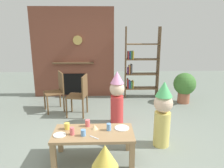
{
  "coord_description": "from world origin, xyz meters",
  "views": [
    {
      "loc": [
        0.02,
        -3.36,
        1.88
      ],
      "look_at": [
        0.15,
        0.4,
        0.9
      ],
      "focal_mm": 34.91,
      "sensor_mm": 36.0,
      "label": 1
    }
  ],
  "objects_px": {
    "paper_plate_front": "(122,128)",
    "dining_chair_left": "(57,89)",
    "paper_cup_far_left": "(83,133)",
    "paper_cup_far_right": "(72,131)",
    "dining_chair_middle": "(81,93)",
    "potted_plant_tall": "(184,85)",
    "paper_cup_near_left": "(88,123)",
    "paper_plate_rear": "(60,135)",
    "coffee_table": "(94,137)",
    "child_by_the_chairs": "(117,96)",
    "paper_cup_near_right": "(109,127)",
    "paper_cup_center": "(67,126)",
    "child_in_pink": "(163,113)",
    "birthday_cake_slice": "(95,127)",
    "bookshelf": "(139,66)"
  },
  "relations": [
    {
      "from": "paper_plate_front",
      "to": "dining_chair_left",
      "type": "xyz_separation_m",
      "value": [
        -1.33,
        1.9,
        0.07
      ]
    },
    {
      "from": "paper_cup_far_left",
      "to": "paper_cup_far_right",
      "type": "height_order",
      "value": "paper_cup_far_right"
    },
    {
      "from": "dining_chair_middle",
      "to": "potted_plant_tall",
      "type": "xyz_separation_m",
      "value": [
        2.53,
        0.74,
        -0.06
      ]
    },
    {
      "from": "paper_cup_near_left",
      "to": "paper_plate_rear",
      "type": "relative_size",
      "value": 0.57
    },
    {
      "from": "dining_chair_middle",
      "to": "potted_plant_tall",
      "type": "bearing_deg",
      "value": -154.34
    },
    {
      "from": "coffee_table",
      "to": "paper_plate_rear",
      "type": "xyz_separation_m",
      "value": [
        -0.46,
        -0.08,
        0.08
      ]
    },
    {
      "from": "coffee_table",
      "to": "child_by_the_chairs",
      "type": "distance_m",
      "value": 1.33
    },
    {
      "from": "paper_cup_near_right",
      "to": "paper_cup_center",
      "type": "relative_size",
      "value": 1.08
    },
    {
      "from": "child_in_pink",
      "to": "paper_cup_far_left",
      "type": "bearing_deg",
      "value": 2.35
    },
    {
      "from": "coffee_table",
      "to": "paper_cup_far_left",
      "type": "distance_m",
      "value": 0.2
    },
    {
      "from": "birthday_cake_slice",
      "to": "child_in_pink",
      "type": "height_order",
      "value": "child_in_pink"
    },
    {
      "from": "dining_chair_left",
      "to": "dining_chair_middle",
      "type": "relative_size",
      "value": 1.0
    },
    {
      "from": "paper_cup_far_right",
      "to": "birthday_cake_slice",
      "type": "bearing_deg",
      "value": 27.8
    },
    {
      "from": "paper_plate_front",
      "to": "potted_plant_tall",
      "type": "relative_size",
      "value": 0.28
    },
    {
      "from": "bookshelf",
      "to": "potted_plant_tall",
      "type": "distance_m",
      "value": 1.28
    },
    {
      "from": "paper_plate_front",
      "to": "paper_cup_near_left",
      "type": "bearing_deg",
      "value": 170.09
    },
    {
      "from": "paper_cup_center",
      "to": "bookshelf",
      "type": "bearing_deg",
      "value": 62.42
    },
    {
      "from": "paper_cup_center",
      "to": "potted_plant_tall",
      "type": "xyz_separation_m",
      "value": [
        2.57,
        2.3,
        -0.03
      ]
    },
    {
      "from": "bookshelf",
      "to": "child_by_the_chairs",
      "type": "bearing_deg",
      "value": -112.04
    },
    {
      "from": "child_by_the_chairs",
      "to": "paper_cup_center",
      "type": "bearing_deg",
      "value": -16.79
    },
    {
      "from": "paper_cup_near_left",
      "to": "paper_cup_center",
      "type": "height_order",
      "value": "paper_cup_near_left"
    },
    {
      "from": "paper_plate_front",
      "to": "potted_plant_tall",
      "type": "height_order",
      "value": "potted_plant_tall"
    },
    {
      "from": "child_by_the_chairs",
      "to": "dining_chair_left",
      "type": "xyz_separation_m",
      "value": [
        -1.33,
        0.75,
        -0.05
      ]
    },
    {
      "from": "paper_cup_far_left",
      "to": "birthday_cake_slice",
      "type": "distance_m",
      "value": 0.25
    },
    {
      "from": "paper_cup_center",
      "to": "birthday_cake_slice",
      "type": "height_order",
      "value": "paper_cup_center"
    },
    {
      "from": "paper_cup_near_left",
      "to": "paper_cup_center",
      "type": "distance_m",
      "value": 0.31
    },
    {
      "from": "coffee_table",
      "to": "paper_cup_far_left",
      "type": "relative_size",
      "value": 12.63
    },
    {
      "from": "paper_cup_center",
      "to": "dining_chair_left",
      "type": "xyz_separation_m",
      "value": [
        -0.53,
        1.89,
        0.03
      ]
    },
    {
      "from": "child_by_the_chairs",
      "to": "dining_chair_middle",
      "type": "bearing_deg",
      "value": -100.6
    },
    {
      "from": "child_in_pink",
      "to": "child_by_the_chairs",
      "type": "xyz_separation_m",
      "value": [
        -0.68,
        0.89,
        -0.01
      ]
    },
    {
      "from": "coffee_table",
      "to": "bookshelf",
      "type": "bearing_deg",
      "value": 69.65
    },
    {
      "from": "child_in_pink",
      "to": "birthday_cake_slice",
      "type": "bearing_deg",
      "value": -4.58
    },
    {
      "from": "paper_cup_center",
      "to": "paper_plate_front",
      "type": "xyz_separation_m",
      "value": [
        0.8,
        -0.0,
        -0.04
      ]
    },
    {
      "from": "bookshelf",
      "to": "potted_plant_tall",
      "type": "height_order",
      "value": "bookshelf"
    },
    {
      "from": "paper_cup_center",
      "to": "paper_plate_front",
      "type": "distance_m",
      "value": 0.8
    },
    {
      "from": "paper_cup_center",
      "to": "dining_chair_middle",
      "type": "bearing_deg",
      "value": 88.64
    },
    {
      "from": "potted_plant_tall",
      "to": "bookshelf",
      "type": "bearing_deg",
      "value": 154.24
    },
    {
      "from": "paper_cup_near_right",
      "to": "paper_plate_front",
      "type": "relative_size",
      "value": 0.48
    },
    {
      "from": "dining_chair_left",
      "to": "paper_cup_near_right",
      "type": "bearing_deg",
      "value": 95.8
    },
    {
      "from": "coffee_table",
      "to": "paper_cup_far_left",
      "type": "bearing_deg",
      "value": -142.59
    },
    {
      "from": "child_by_the_chairs",
      "to": "potted_plant_tall",
      "type": "xyz_separation_m",
      "value": [
        1.77,
        1.16,
        -0.11
      ]
    },
    {
      "from": "paper_cup_near_right",
      "to": "child_in_pink",
      "type": "relative_size",
      "value": 0.1
    },
    {
      "from": "paper_plate_rear",
      "to": "child_by_the_chairs",
      "type": "bearing_deg",
      "value": 56.84
    },
    {
      "from": "dining_chair_left",
      "to": "paper_plate_front",
      "type": "bearing_deg",
      "value": 100.64
    },
    {
      "from": "paper_cup_far_right",
      "to": "child_in_pink",
      "type": "height_order",
      "value": "child_in_pink"
    },
    {
      "from": "paper_plate_rear",
      "to": "dining_chair_middle",
      "type": "relative_size",
      "value": 0.19
    },
    {
      "from": "bookshelf",
      "to": "dining_chair_middle",
      "type": "bearing_deg",
      "value": -138.6
    },
    {
      "from": "coffee_table",
      "to": "paper_cup_near_left",
      "type": "relative_size",
      "value": 11.39
    },
    {
      "from": "child_in_pink",
      "to": "child_by_the_chairs",
      "type": "distance_m",
      "value": 1.11
    },
    {
      "from": "birthday_cake_slice",
      "to": "dining_chair_middle",
      "type": "distance_m",
      "value": 1.61
    }
  ]
}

